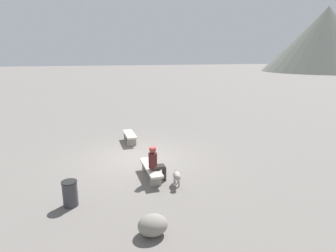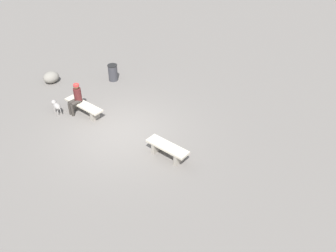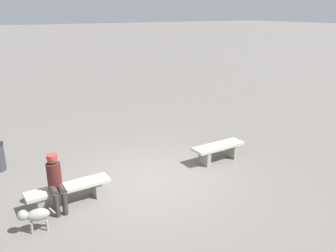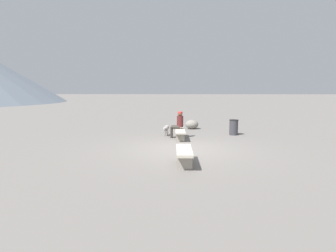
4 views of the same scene
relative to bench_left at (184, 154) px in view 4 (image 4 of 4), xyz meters
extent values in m
cube|color=slate|center=(2.16, 0.06, -0.36)|extent=(210.00, 210.00, 0.06)
cube|color=gray|center=(-0.48, -0.01, -0.14)|extent=(0.13, 0.42, 0.39)
cube|color=gray|center=(0.48, 0.01, -0.14)|extent=(0.13, 0.42, 0.39)
cube|color=beige|center=(0.00, 0.00, 0.10)|extent=(1.54, 0.48, 0.08)
cube|color=gray|center=(3.59, 0.08, -0.16)|extent=(0.15, 0.36, 0.35)
cube|color=gray|center=(4.83, 0.10, -0.16)|extent=(0.15, 0.36, 0.35)
cube|color=beige|center=(4.21, 0.09, 0.06)|extent=(1.81, 0.44, 0.07)
cylinder|color=#511E1E|center=(4.49, 0.09, 0.42)|extent=(0.29, 0.29, 0.51)
sphere|color=brown|center=(4.49, 0.09, 0.78)|extent=(0.21, 0.21, 0.21)
cylinder|color=red|center=(4.49, 0.09, 0.84)|extent=(0.22, 0.22, 0.07)
cylinder|color=#38332D|center=(4.57, 0.29, 0.17)|extent=(0.16, 0.40, 0.15)
cylinder|color=#38332D|center=(4.58, 0.48, -0.08)|extent=(0.11, 0.11, 0.50)
cylinder|color=#38332D|center=(4.41, 0.29, 0.17)|extent=(0.16, 0.40, 0.15)
cylinder|color=#38332D|center=(4.42, 0.49, -0.08)|extent=(0.11, 0.11, 0.50)
ellipsoid|color=gray|center=(5.00, 0.77, 0.01)|extent=(0.47, 0.31, 0.23)
sphere|color=gray|center=(5.26, 0.72, 0.05)|extent=(0.20, 0.20, 0.20)
cylinder|color=gray|center=(5.14, 0.81, -0.22)|extent=(0.04, 0.04, 0.22)
cylinder|color=gray|center=(5.12, 0.68, -0.22)|extent=(0.04, 0.04, 0.22)
cylinder|color=gray|center=(4.87, 0.86, -0.22)|extent=(0.04, 0.04, 0.22)
cylinder|color=gray|center=(4.85, 0.74, -0.22)|extent=(0.04, 0.04, 0.22)
cylinder|color=gray|center=(4.74, 0.82, 0.04)|extent=(0.12, 0.05, 0.15)
cylinder|color=#38383D|center=(5.37, -2.53, 0.03)|extent=(0.41, 0.41, 0.72)
cylinder|color=black|center=(5.37, -2.53, 0.40)|extent=(0.44, 0.44, 0.03)
ellipsoid|color=gray|center=(7.33, -0.59, -0.08)|extent=(0.64, 0.74, 0.51)
camera|label=1|loc=(13.01, -1.89, 3.85)|focal=29.71mm
camera|label=2|loc=(-6.22, 7.32, 7.77)|focal=39.81mm
camera|label=3|loc=(5.83, 6.89, 3.68)|focal=36.92mm
camera|label=4|loc=(-7.87, 0.19, 1.90)|focal=29.10mm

